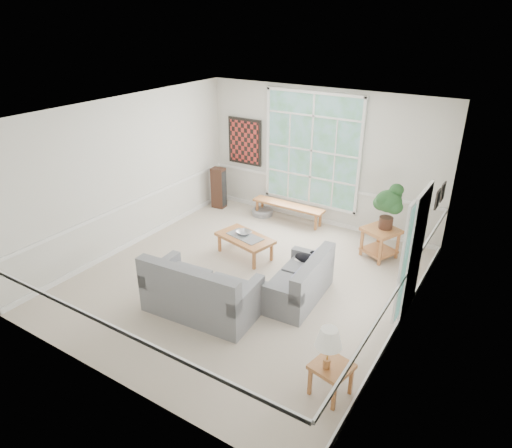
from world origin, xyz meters
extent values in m
cube|color=#B6A795|center=(0.00, 0.00, -0.01)|extent=(5.50, 6.00, 0.01)
cube|color=white|center=(0.00, 0.00, 3.00)|extent=(5.50, 6.00, 0.02)
cube|color=silver|center=(0.00, 3.00, 1.50)|extent=(5.50, 0.02, 3.00)
cube|color=silver|center=(0.00, -3.00, 1.50)|extent=(5.50, 0.02, 3.00)
cube|color=silver|center=(-2.75, 0.00, 1.50)|extent=(0.02, 6.00, 3.00)
cube|color=silver|center=(2.75, 0.00, 1.50)|extent=(0.02, 6.00, 3.00)
cube|color=white|center=(-0.20, 2.96, 1.65)|extent=(2.30, 0.08, 2.40)
cube|color=white|center=(2.71, 0.60, 1.05)|extent=(0.08, 0.90, 2.10)
cube|color=white|center=(2.71, -0.03, 1.15)|extent=(0.08, 0.26, 1.90)
cube|color=#5D1D19|center=(-1.95, 2.95, 1.60)|extent=(0.90, 0.06, 1.10)
cube|color=black|center=(2.71, 1.75, 1.55)|extent=(0.04, 0.26, 0.32)
cube|color=black|center=(2.71, 2.15, 1.55)|extent=(0.04, 0.26, 0.32)
cube|color=slate|center=(1.05, -0.02, 0.40)|extent=(0.85, 1.51, 0.80)
cube|color=slate|center=(-0.06, -1.16, 0.48)|extent=(1.85, 1.05, 0.96)
cube|color=#A66535|center=(-0.49, 0.73, 0.21)|extent=(1.24, 0.86, 0.42)
imported|color=#95969B|center=(-0.56, 0.80, 0.46)|extent=(0.41, 0.41, 0.08)
cube|color=#A66535|center=(-0.58, 2.65, 0.20)|extent=(1.72, 0.35, 0.40)
cube|color=#A66535|center=(1.76, 2.11, 0.30)|extent=(0.80, 0.80, 0.60)
cube|color=#A66535|center=(2.40, -1.70, 0.23)|extent=(0.54, 0.54, 0.46)
cylinder|color=gray|center=(-1.24, 2.62, 0.07)|extent=(0.58, 0.58, 0.15)
cube|color=#381F15|center=(-2.40, 2.46, 0.50)|extent=(0.33, 0.27, 1.00)
ellipsoid|color=black|center=(0.93, 0.50, 0.49)|extent=(0.43, 0.35, 0.17)
camera|label=1|loc=(3.92, -5.86, 4.41)|focal=32.00mm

